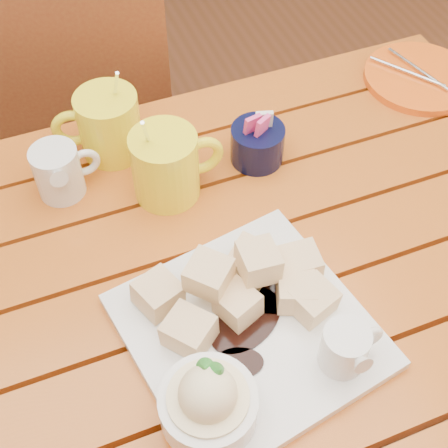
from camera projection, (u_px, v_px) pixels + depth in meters
name	position (u px, v px, depth m)	size (l,w,h in m)	color
table	(209.00, 321.00, 0.95)	(1.20, 0.79, 0.75)	#9C4514
dessert_plate	(243.00, 339.00, 0.78)	(0.34, 0.34, 0.12)	white
coffee_mug_left	(107.00, 124.00, 0.99)	(0.14, 0.10, 0.17)	yellow
coffee_mug_right	(167.00, 164.00, 0.93)	(0.14, 0.10, 0.17)	yellow
cream_pitcher	(59.00, 171.00, 0.94)	(0.10, 0.09, 0.09)	white
sugar_caddy	(257.00, 143.00, 0.99)	(0.09, 0.09, 0.09)	black
orange_saucer	(421.00, 77.00, 1.14)	(0.20, 0.20, 0.02)	orange
chair_far	(73.00, 116.00, 1.41)	(0.54, 0.54, 0.95)	brown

